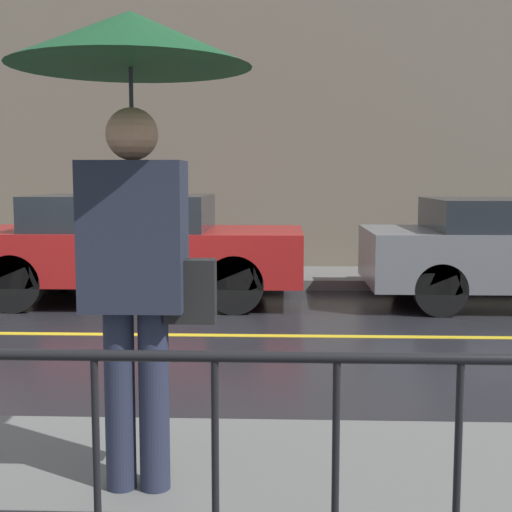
{
  "coord_description": "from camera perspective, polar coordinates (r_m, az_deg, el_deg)",
  "views": [
    {
      "loc": [
        1.9,
        -7.32,
        1.66
      ],
      "look_at": [
        1.69,
        -2.0,
        1.07
      ],
      "focal_mm": 50.0,
      "sensor_mm": 36.0,
      "label": 1
    }
  ],
  "objects": [
    {
      "name": "ground_plane",
      "position": [
        7.74,
        -12.07,
        -6.16
      ],
      "size": [
        80.0,
        80.0,
        0.0
      ],
      "primitive_type": "plane",
      "color": "black"
    },
    {
      "name": "lane_marking",
      "position": [
        7.74,
        -12.07,
        -6.13
      ],
      "size": [
        25.2,
        0.12,
        0.01
      ],
      "color": "gold",
      "rests_on": "ground_plane"
    },
    {
      "name": "sidewalk_far",
      "position": [
        11.44,
        -7.32,
        -1.66
      ],
      "size": [
        28.0,
        1.68,
        0.15
      ],
      "color": "#60605E",
      "rests_on": "ground_plane"
    },
    {
      "name": "building_storefront",
      "position": [
        12.38,
        -6.74,
        12.36
      ],
      "size": [
        28.0,
        0.3,
        5.93
      ],
      "color": "#706656",
      "rests_on": "ground_plane"
    },
    {
      "name": "car_red",
      "position": [
        9.59,
        -9.77,
        0.81
      ],
      "size": [
        4.38,
        1.85,
        1.42
      ],
      "color": "maroon",
      "rests_on": "ground_plane"
    },
    {
      "name": "pedestrian",
      "position": [
        3.39,
        -9.84,
        10.83
      ],
      "size": [
        1.12,
        1.12,
        2.26
      ],
      "rotation": [
        0.0,
        0.0,
        3.14
      ],
      "color": "#23283D",
      "rests_on": "sidewalk_near"
    }
  ]
}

